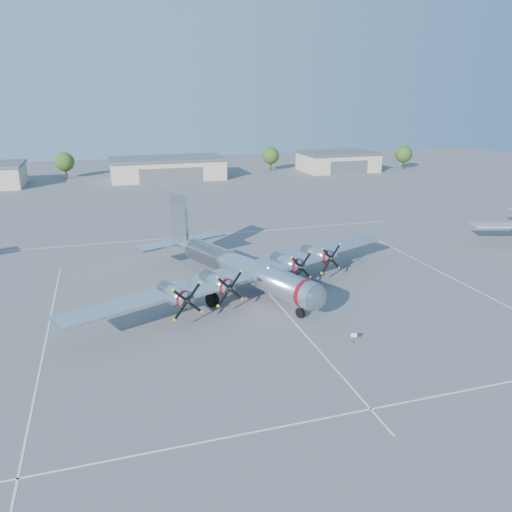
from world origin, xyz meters
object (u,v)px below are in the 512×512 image
object	(u,v)px
hangar_east	(338,161)
main_bomber_b29	(239,290)
info_placard	(354,336)
tree_far_east	(404,154)
tree_east	(271,156)
tree_west	(65,162)
hangar_center	(167,168)

from	to	relation	value
hangar_east	main_bomber_b29	size ratio (longest dim) A/B	0.51
main_bomber_b29	info_placard	distance (m)	16.20
tree_far_east	main_bomber_b29	bearing A→B (deg)	-132.18
hangar_east	info_placard	bearing A→B (deg)	-115.16
tree_east	tree_far_east	distance (m)	38.83
tree_west	main_bomber_b29	distance (m)	91.00
hangar_east	tree_east	size ratio (longest dim) A/B	3.10
hangar_east	main_bomber_b29	xyz separation A→B (m)	(-50.81, -80.12, -2.71)
tree_east	main_bomber_b29	xyz separation A→B (m)	(-32.81, -86.15, -4.22)
hangar_east	tree_west	distance (m)	73.46
tree_east	hangar_east	bearing A→B (deg)	-18.54
hangar_center	hangar_east	world-z (taller)	same
tree_west	main_bomber_b29	bearing A→B (deg)	-75.87
info_placard	hangar_east	bearing A→B (deg)	87.44
hangar_center	tree_west	xyz separation A→B (m)	(-25.00, 8.04, 1.51)
hangar_east	tree_far_east	world-z (taller)	tree_far_east
tree_far_east	main_bomber_b29	world-z (taller)	tree_far_east
tree_east	main_bomber_b29	bearing A→B (deg)	-110.85
tree_west	tree_far_east	distance (m)	93.54
main_bomber_b29	tree_far_east	bearing A→B (deg)	24.84
tree_west	hangar_center	bearing A→B (deg)	-17.82
hangar_center	tree_far_east	distance (m)	68.05
main_bomber_b29	info_placard	bearing A→B (deg)	-90.64
hangar_center	info_placard	world-z (taller)	hangar_center
hangar_center	info_placard	distance (m)	95.17
tree_east	info_placard	distance (m)	104.64
hangar_center	tree_far_east	world-z (taller)	tree_far_east
hangar_center	info_placard	bearing A→B (deg)	-87.99
hangar_east	main_bomber_b29	bearing A→B (deg)	-122.38
tree_far_east	info_placard	distance (m)	113.42
tree_far_east	tree_west	bearing A→B (deg)	173.86
hangar_center	tree_east	distance (m)	30.64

